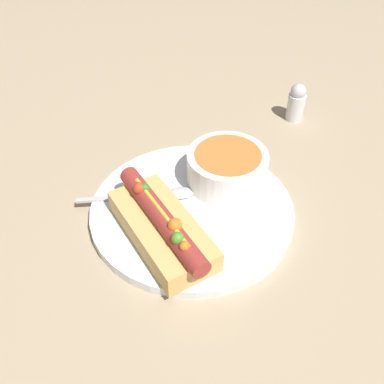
% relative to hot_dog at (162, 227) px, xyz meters
% --- Properties ---
extents(ground_plane, '(4.00, 4.00, 0.00)m').
position_rel_hot_dog_xyz_m(ground_plane, '(-0.01, 0.07, -0.04)').
color(ground_plane, tan).
extents(dinner_plate, '(0.28, 0.28, 0.01)m').
position_rel_hot_dog_xyz_m(dinner_plate, '(-0.01, 0.07, -0.03)').
color(dinner_plate, white).
rests_on(dinner_plate, ground_plane).
extents(hot_dog, '(0.19, 0.12, 0.06)m').
position_rel_hot_dog_xyz_m(hot_dog, '(0.00, 0.00, 0.00)').
color(hot_dog, '#DBAD60').
rests_on(hot_dog, dinner_plate).
extents(soup_bowl, '(0.12, 0.12, 0.05)m').
position_rel_hot_dog_xyz_m(soup_bowl, '(-0.01, 0.14, 0.01)').
color(soup_bowl, white).
rests_on(soup_bowl, dinner_plate).
extents(spoon, '(0.12, 0.13, 0.01)m').
position_rel_hot_dog_xyz_m(spoon, '(-0.06, 0.05, -0.02)').
color(spoon, '#B7B7BC').
rests_on(spoon, dinner_plate).
extents(salt_shaker, '(0.03, 0.03, 0.07)m').
position_rel_hot_dog_xyz_m(salt_shaker, '(-0.04, 0.37, -0.00)').
color(salt_shaker, silver).
rests_on(salt_shaker, ground_plane).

